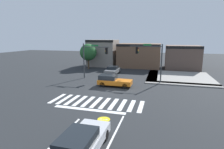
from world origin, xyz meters
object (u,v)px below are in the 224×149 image
object	(u,v)px
traffic_signal_northeast	(150,56)
car_orange	(113,81)
traffic_signal_northwest	(94,55)
roadside_tree	(88,52)
car_gray	(113,70)
car_silver	(82,142)

from	to	relation	value
traffic_signal_northeast	car_orange	size ratio (longest dim) A/B	1.25
traffic_signal_northwest	traffic_signal_northeast	size ratio (longest dim) A/B	0.99
traffic_signal_northwest	car_orange	xyz separation A→B (m)	(4.08, -3.69, -2.95)
traffic_signal_northwest	traffic_signal_northeast	bearing A→B (deg)	-2.75
roadside_tree	car_gray	bearing A→B (deg)	-34.78
traffic_signal_northeast	car_orange	world-z (taller)	traffic_signal_northeast
car_gray	car_orange	xyz separation A→B (m)	(2.13, -7.72, 0.03)
car_orange	roadside_tree	world-z (taller)	roadside_tree
car_gray	roadside_tree	distance (m)	8.20
traffic_signal_northwest	roadside_tree	world-z (taller)	traffic_signal_northwest
car_silver	car_orange	size ratio (longest dim) A/B	1.05
traffic_signal_northwest	roadside_tree	size ratio (longest dim) A/B	1.07
car_silver	car_gray	xyz separation A→B (m)	(-4.24, 22.17, -0.03)
traffic_signal_northeast	roadside_tree	bearing A→B (deg)	-34.29
traffic_signal_northeast	car_gray	xyz separation A→B (m)	(-6.63, 4.44, -3.11)
traffic_signal_northwest	traffic_signal_northeast	distance (m)	8.59
car_gray	traffic_signal_northeast	bearing A→B (deg)	56.19
traffic_signal_northwest	traffic_signal_northeast	world-z (taller)	traffic_signal_northeast
car_silver	roadside_tree	xyz separation A→B (m)	(-10.61, 26.60, 2.62)
car_silver	roadside_tree	world-z (taller)	roadside_tree
traffic_signal_northeast	car_gray	world-z (taller)	traffic_signal_northeast
traffic_signal_northwest	car_gray	distance (m)	5.38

